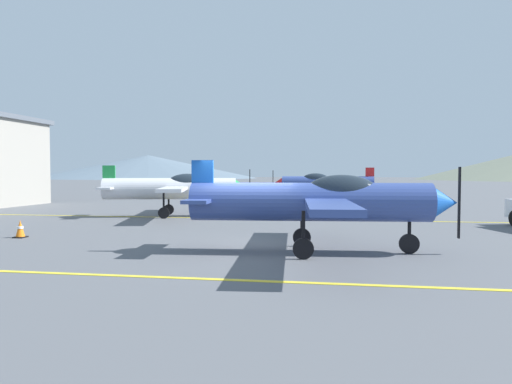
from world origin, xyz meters
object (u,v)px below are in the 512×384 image
Objects in this scene: airplane_mid at (176,188)px; airplane_far at (324,183)px; airplane_near at (320,201)px; traffic_cone_front at (20,229)px.

airplane_mid and airplane_far have the same top height.
airplane_near reaches higher than traffic_cone_front.
traffic_cone_front is (-9.57, -19.76, -1.12)m from airplane_far.
traffic_cone_front is (-2.62, -8.05, -1.12)m from airplane_mid.
airplane_mid is at bearing 71.94° from traffic_cone_front.
airplane_near is 1.00× the size of airplane_far.
airplane_near is 14.20× the size of traffic_cone_front.
traffic_cone_front is at bearing -115.83° from airplane_far.
airplane_far reaches higher than traffic_cone_front.
airplane_mid is 13.62m from airplane_far.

